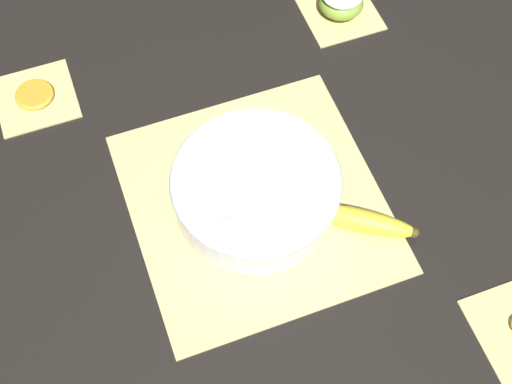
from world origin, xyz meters
The scene contains 8 objects.
ground_plane centered at (0.00, 0.00, 0.00)m, with size 6.00×6.00×0.00m, color black.
bamboo_mat_center centered at (0.00, 0.00, 0.00)m, with size 0.42×0.40×0.01m.
coaster_mat_near_right centered at (0.34, -0.30, 0.00)m, with size 0.14×0.14×0.01m.
coaster_mat_far_right centered at (0.34, 0.30, 0.00)m, with size 0.14×0.14×0.01m.
fruit_salad_bowl centered at (0.00, 0.00, 0.05)m, with size 0.27×0.27×0.08m.
whole_banana centered at (-0.10, -0.14, 0.03)m, with size 0.13×0.17×0.04m.
apple_half centered at (0.34, -0.30, 0.03)m, with size 0.08×0.08×0.05m.
orange_slice_whole centered at (0.34, 0.30, 0.01)m, with size 0.07×0.07×0.01m.
Camera 1 is at (-0.53, 0.19, 1.02)m, focal length 50.00 mm.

